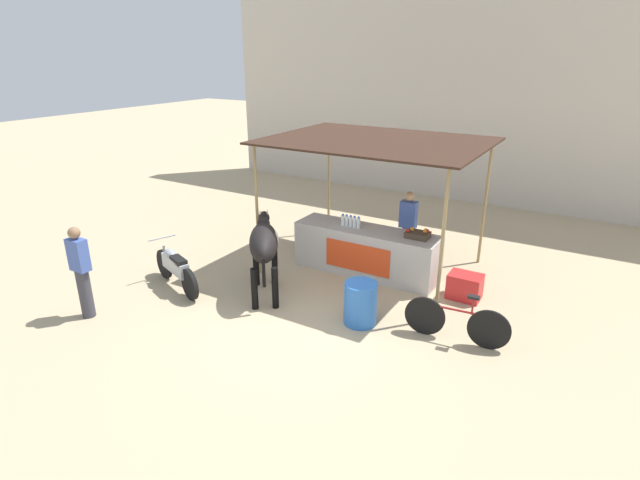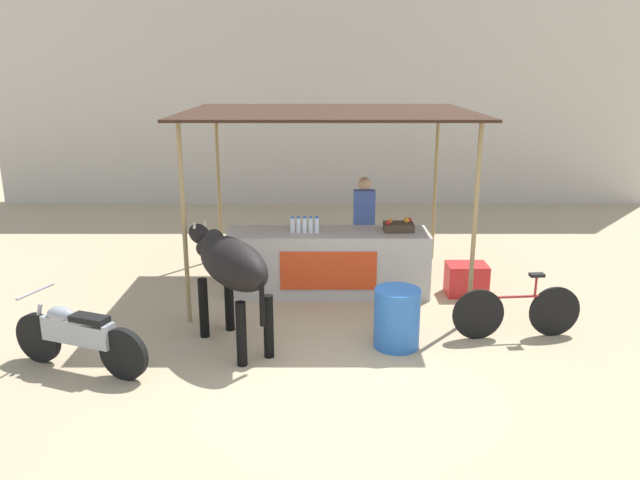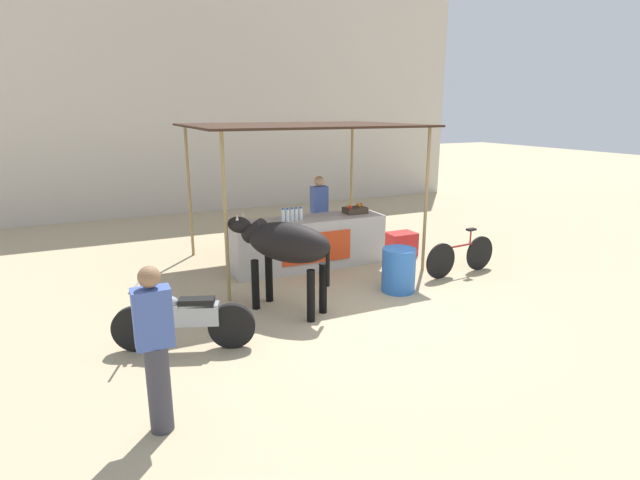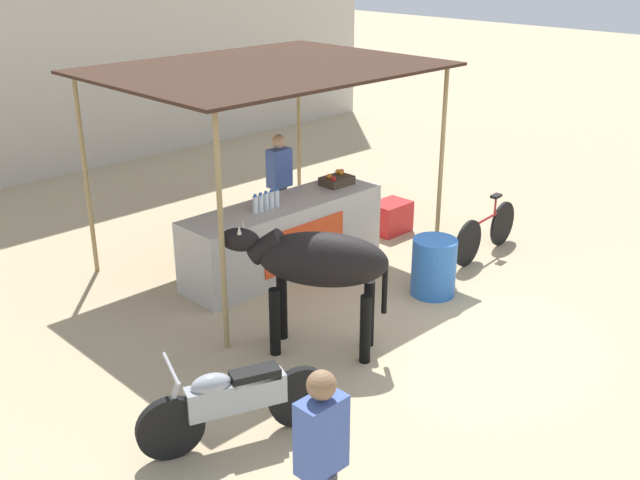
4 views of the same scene
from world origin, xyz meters
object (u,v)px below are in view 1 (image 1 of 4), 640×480
Objects in this scene: vendor_behind_counter at (408,228)px; cooler_box at (465,286)px; motorcycle_parked at (175,267)px; water_barrel at (360,303)px; bicycle_leaning at (457,322)px; passerby_on_street at (81,272)px; cow at (264,243)px; fruit_crate at (418,234)px; stall_counter at (366,251)px.

vendor_behind_counter reaches higher than cooler_box.
water_barrel is at bearing 9.54° from motorcycle_parked.
bicycle_leaning is 6.26m from passerby_on_street.
cooler_box is (1.50, -0.85, -0.61)m from vendor_behind_counter.
cooler_box is 3.81m from cow.
cow is (-2.26, -1.91, 0.00)m from fruit_crate.
stall_counter is 6.82× the size of fruit_crate.
motorcycle_parked is (-2.86, -2.52, -0.05)m from stall_counter.
vendor_behind_counter is at bearing 51.05° from passerby_on_street.
fruit_crate is 0.27× the size of vendor_behind_counter.
water_barrel is (0.23, -2.65, -0.48)m from vendor_behind_counter.
cow is (-2.02, 0.05, 0.66)m from water_barrel.
cooler_box is at bearing 26.07° from motorcycle_parked.
vendor_behind_counter is 1.00× the size of bicycle_leaning.
cooler_box is at bearing 54.86° from water_barrel.
bicycle_leaning is (5.24, 0.88, -0.08)m from motorcycle_parked.
passerby_on_street reaches higher than fruit_crate.
passerby_on_street is at bearing -156.55° from bicycle_leaning.
cow is 0.99× the size of motorcycle_parked.
stall_counter is 1.19m from fruit_crate.
stall_counter is at bearing 113.33° from water_barrel.
fruit_crate is 2.08m from water_barrel.
motorcycle_parked is 1.04× the size of passerby_on_street.
cow is at bearing 21.82° from motorcycle_parked.
cow is at bearing -151.89° from cooler_box.
passerby_on_street is at bearing -143.53° from cooler_box.
passerby_on_street is (-5.73, -2.49, 0.50)m from bicycle_leaning.
passerby_on_street is at bearing -136.57° from fruit_crate.
passerby_on_street is at bearing -151.99° from water_barrel.
fruit_crate is 0.27× the size of bicycle_leaning.
passerby_on_street is at bearing -133.55° from cow.
vendor_behind_counter reaches higher than water_barrel.
stall_counter is 2.89m from bicycle_leaning.
motorcycle_parked reaches higher than water_barrel.
motorcycle_parked is at bearing 72.95° from passerby_on_street.
vendor_behind_counter reaches higher than cow.
cow is 1.02× the size of bicycle_leaning.
passerby_on_street is (-2.16, -2.27, -0.18)m from cow.
vendor_behind_counter is at bearing 55.62° from cow.
cooler_box is 6.79m from passerby_on_street.
vendor_behind_counter and passerby_on_street have the same top height.
fruit_crate is 6.08m from passerby_on_street.
vendor_behind_counter is at bearing 124.17° from fruit_crate.
motorcycle_parked is at bearing -170.46° from water_barrel.
cooler_box is 0.36× the size of passerby_on_street.
cow reaches higher than water_barrel.
fruit_crate is (1.06, 0.06, 0.55)m from stall_counter.
vendor_behind_counter reaches higher than fruit_crate.
stall_counter is 4.03× the size of water_barrel.
bicycle_leaning is (3.57, 0.22, -0.69)m from cow.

